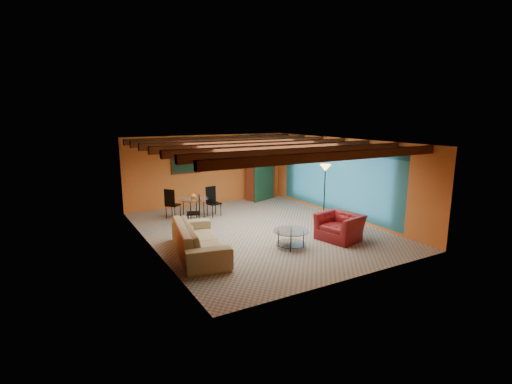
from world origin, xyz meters
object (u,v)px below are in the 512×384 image
dining_table (194,205)px  vase (193,187)px  armoire (260,174)px  sofa (199,239)px  armchair (340,227)px  floor_lamp (325,191)px  potted_plant (261,143)px  coffee_table (291,239)px

dining_table → vase: (0.00, 0.00, 0.62)m
dining_table → armoire: bearing=25.3°
dining_table → sofa: bearing=-107.9°
armchair → armoire: armoire is taller
floor_lamp → armchair: bearing=-118.9°
armchair → dining_table: (-2.88, 3.91, 0.15)m
sofa → potted_plant: potted_plant is taller
armchair → armoire: bearing=160.1°
potted_plant → coffee_table: bearing=-112.4°
armchair → coffee_table: 1.58m
armchair → potted_plant: (0.68, 5.60, 1.95)m
potted_plant → dining_table: bearing=-154.7°
coffee_table → floor_lamp: bearing=35.3°
dining_table → potted_plant: potted_plant is taller
sofa → floor_lamp: floor_lamp is taller
armoire → potted_plant: bearing=0.0°
coffee_table → potted_plant: size_ratio=1.85×
sofa → armoire: size_ratio=1.31×
coffee_table → vase: (-1.31, 3.77, 0.90)m
floor_lamp → vase: 4.42m
potted_plant → vase: bearing=-154.7°
floor_lamp → dining_table: bearing=155.1°
coffee_table → potted_plant: 6.26m
sofa → dining_table: dining_table is taller
armchair → floor_lamp: size_ratio=0.62×
armchair → dining_table: size_ratio=0.57×
sofa → coffee_table: sofa is taller
armchair → vase: size_ratio=5.68×
floor_lamp → vase: size_ratio=9.18×
dining_table → armoire: (3.56, 1.69, 0.51)m
sofa → potted_plant: (4.54, 4.71, 1.92)m
armchair → dining_table: 4.86m
sofa → armoire: (4.54, 4.71, 0.64)m
sofa → coffee_table: (2.29, -0.75, -0.16)m
armoire → potted_plant: 1.29m
sofa → dining_table: bearing=-7.1°
coffee_table → sofa: bearing=161.9°
dining_table → floor_lamp: bearing=-24.9°
armchair → floor_lamp: (1.13, 2.05, 0.55)m
sofa → potted_plant: size_ratio=5.35×
floor_lamp → potted_plant: 3.84m
coffee_table → floor_lamp: size_ratio=0.51×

